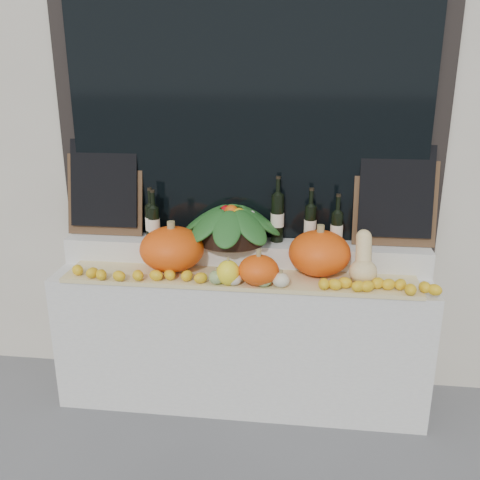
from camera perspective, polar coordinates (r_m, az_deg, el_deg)
name	(u,v)px	position (r m, az deg, el deg)	size (l,w,h in m)	color
storefront_facade	(255,41)	(3.78, 1.56, 20.41)	(7.00, 0.94, 4.50)	beige
display_sill	(241,336)	(3.50, 0.15, -10.22)	(2.30, 0.55, 0.88)	silver
rear_tier	(244,253)	(3.42, 0.46, -1.35)	(2.30, 0.25, 0.16)	silver
straw_bedding	(239,279)	(3.19, -0.11, -4.16)	(2.10, 0.32, 0.03)	tan
pumpkin_left	(172,249)	(3.28, -7.27, -0.94)	(0.39, 0.39, 0.27)	#F6540C
pumpkin_right	(319,253)	(3.22, 8.47, -1.38)	(0.37, 0.37, 0.27)	#F6540C
pumpkin_center	(259,270)	(3.06, 2.00, -3.21)	(0.23, 0.23, 0.17)	#F6540C
butternut_squash	(363,263)	(3.15, 13.01, -2.37)	(0.16, 0.22, 0.30)	#E7C887
decorative_gourds	(241,276)	(3.05, 0.12, -3.86)	(0.46, 0.13, 0.17)	#30651E
lemon_heap	(237,279)	(3.07, -0.36, -4.19)	(2.20, 0.16, 0.06)	gold
produce_bowl	(232,223)	(3.35, -0.91, 1.81)	(0.66, 0.66, 0.25)	black
wine_bottle_far_left	(154,223)	(3.43, -9.17, 1.82)	(0.08, 0.08, 0.32)	black
wine_bottle_near_left	(151,221)	(3.45, -9.44, 1.99)	(0.08, 0.08, 0.33)	black
wine_bottle_tall	(277,217)	(3.35, 4.01, 2.42)	(0.08, 0.08, 0.42)	black
wine_bottle_near_right	(310,224)	(3.34, 7.49, 1.71)	(0.08, 0.08, 0.35)	black
wine_bottle_far_right	(337,229)	(3.31, 10.27, 1.19)	(0.08, 0.08, 0.33)	black
chalkboard_left	(104,185)	(3.58, -14.26, 5.66)	(0.50, 0.15, 0.61)	#4C331E
chalkboard_right	(396,194)	(3.39, 16.29, 4.78)	(0.50, 0.15, 0.61)	#4C331E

